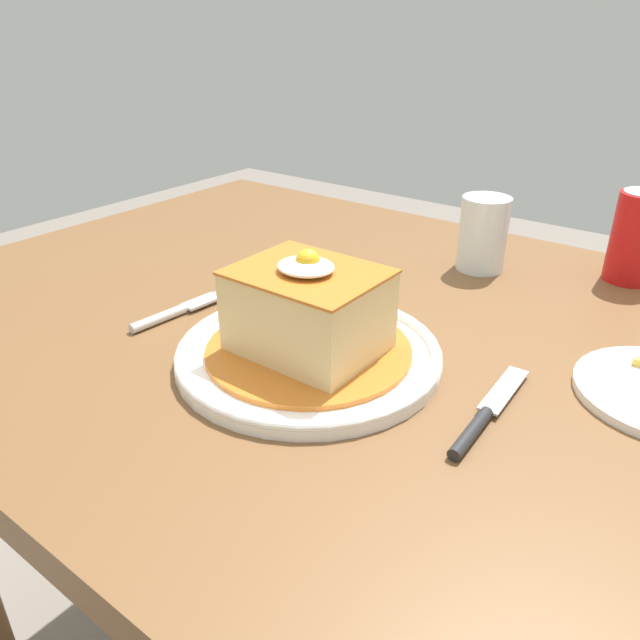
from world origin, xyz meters
The scene contains 7 objects.
dining_table centered at (0.00, 0.00, 0.65)m, with size 1.10×0.85×0.77m.
main_plate centered at (0.06, -0.11, 0.78)m, with size 0.28×0.28×0.02m.
sandwich_meal centered at (0.06, -0.11, 0.83)m, with size 0.22×0.22×0.12m.
fork centered at (-0.13, -0.13, 0.78)m, with size 0.03×0.14×0.01m.
knife centered at (0.26, -0.11, 0.78)m, with size 0.02×0.17×0.01m.
soda_can centered at (0.28, 0.33, 0.83)m, with size 0.07×0.07×0.12m.
drinking_glass centered at (0.10, 0.25, 0.82)m, with size 0.07×0.07×0.10m.
Camera 1 is at (0.41, -0.55, 1.10)m, focal length 34.22 mm.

